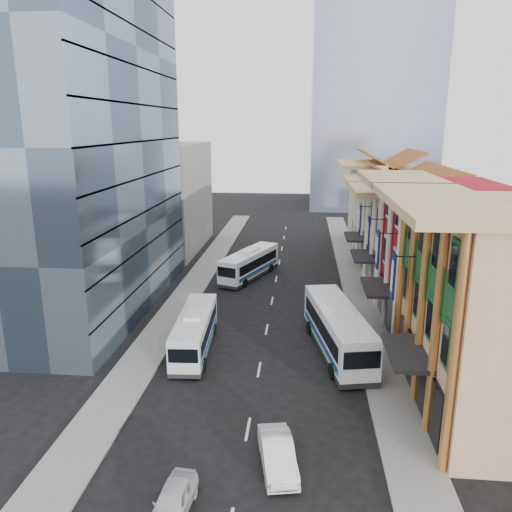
# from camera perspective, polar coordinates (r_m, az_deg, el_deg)

# --- Properties ---
(ground) EXTENTS (200.00, 200.00, 0.00)m
(ground) POSITION_cam_1_polar(r_m,az_deg,el_deg) (28.46, -1.17, -20.28)
(ground) COLOR black
(ground) RESTS_ON ground
(sidewalk_right) EXTENTS (3.00, 90.00, 0.15)m
(sidewalk_right) POSITION_cam_1_polar(r_m,az_deg,el_deg) (48.33, 12.00, -5.26)
(sidewalk_right) COLOR slate
(sidewalk_right) RESTS_ON ground
(sidewalk_left) EXTENTS (3.00, 90.00, 0.15)m
(sidewalk_left) POSITION_cam_1_polar(r_m,az_deg,el_deg) (49.29, -8.09, -4.68)
(sidewalk_left) COLOR slate
(sidewalk_left) RESTS_ON ground
(shophouse_tan) EXTENTS (8.00, 14.00, 12.00)m
(shophouse_tan) POSITION_cam_1_polar(r_m,az_deg,el_deg) (32.02, 25.79, -5.62)
(shophouse_tan) COLOR tan
(shophouse_tan) RESTS_ON ground
(shophouse_red) EXTENTS (8.00, 10.00, 12.00)m
(shophouse_red) POSITION_cam_1_polar(r_m,az_deg,el_deg) (42.95, 20.45, -0.13)
(shophouse_red) COLOR #A21219
(shophouse_red) RESTS_ON ground
(shophouse_cream_near) EXTENTS (8.00, 9.00, 10.00)m
(shophouse_cream_near) POSITION_cam_1_polar(r_m,az_deg,el_deg) (52.15, 17.77, 1.47)
(shophouse_cream_near) COLOR white
(shophouse_cream_near) RESTS_ON ground
(shophouse_cream_mid) EXTENTS (8.00, 9.00, 10.00)m
(shophouse_cream_mid) POSITION_cam_1_polar(r_m,az_deg,el_deg) (60.78, 16.04, 3.41)
(shophouse_cream_mid) COLOR white
(shophouse_cream_mid) RESTS_ON ground
(shophouse_cream_far) EXTENTS (8.00, 12.00, 11.00)m
(shophouse_cream_far) POSITION_cam_1_polar(r_m,az_deg,el_deg) (70.89, 14.58, 5.47)
(shophouse_cream_far) COLOR white
(shophouse_cream_far) RESTS_ON ground
(office_tower) EXTENTS (12.00, 26.00, 30.00)m
(office_tower) POSITION_cam_1_polar(r_m,az_deg,el_deg) (46.57, -20.13, 12.22)
(office_tower) COLOR #3D4E60
(office_tower) RESTS_ON ground
(office_block_far) EXTENTS (10.00, 18.00, 14.00)m
(office_block_far) POSITION_cam_1_polar(r_m,az_deg,el_deg) (68.43, -10.58, 6.65)
(office_block_far) COLOR gray
(office_block_far) RESTS_ON ground
(bus_left_near) EXTENTS (2.82, 9.79, 3.10)m
(bus_left_near) POSITION_cam_1_polar(r_m,az_deg,el_deg) (37.73, -7.02, -8.45)
(bus_left_near) COLOR silver
(bus_left_near) RESTS_ON ground
(bus_left_far) EXTENTS (5.92, 10.40, 3.28)m
(bus_left_far) POSITION_cam_1_polar(r_m,az_deg,el_deg) (54.79, -0.74, -0.82)
(bus_left_far) COLOR white
(bus_left_far) RESTS_ON ground
(bus_right) EXTENTS (4.96, 12.00, 3.75)m
(bus_right) POSITION_cam_1_polar(r_m,az_deg,el_deg) (37.44, 9.32, -8.18)
(bus_right) COLOR white
(bus_right) RESTS_ON ground
(sedan_left) EXTENTS (1.77, 3.83, 1.27)m
(sedan_left) POSITION_cam_1_polar(r_m,az_deg,el_deg) (24.22, -9.48, -25.90)
(sedan_left) COLOR silver
(sedan_left) RESTS_ON ground
(sedan_right) EXTENTS (2.37, 4.62, 1.45)m
(sedan_right) POSITION_cam_1_polar(r_m,az_deg,el_deg) (26.31, 2.47, -21.66)
(sedan_right) COLOR silver
(sedan_right) RESTS_ON ground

